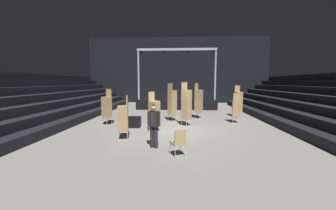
{
  "coord_description": "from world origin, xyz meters",
  "views": [
    {
      "loc": [
        0.33,
        -10.81,
        2.54
      ],
      "look_at": [
        -0.27,
        -0.58,
        1.4
      ],
      "focal_mm": 21.97,
      "sensor_mm": 36.0,
      "label": 1
    }
  ],
  "objects_px": {
    "chair_stack_mid_right": "(172,102)",
    "chair_stack_rear_right": "(107,107)",
    "chair_stack_rear_centre": "(186,104)",
    "equipment_road_case": "(133,122)",
    "chair_stack_front_left": "(123,117)",
    "chair_stack_rear_left": "(199,101)",
    "stage_riser": "(177,102)",
    "chair_stack_front_right": "(238,102)",
    "chair_stack_mid_left": "(154,112)",
    "loose_chair_near_man": "(179,141)",
    "man_with_tie": "(154,123)",
    "chair_stack_mid_centre": "(236,108)"
  },
  "relations": [
    {
      "from": "chair_stack_mid_right",
      "to": "chair_stack_rear_right",
      "type": "bearing_deg",
      "value": -112.39
    },
    {
      "from": "chair_stack_rear_centre",
      "to": "equipment_road_case",
      "type": "relative_size",
      "value": 2.84
    },
    {
      "from": "chair_stack_front_left",
      "to": "chair_stack_rear_left",
      "type": "height_order",
      "value": "chair_stack_rear_left"
    },
    {
      "from": "chair_stack_mid_right",
      "to": "chair_stack_rear_centre",
      "type": "relative_size",
      "value": 0.97
    },
    {
      "from": "chair_stack_rear_left",
      "to": "chair_stack_mid_right",
      "type": "bearing_deg",
      "value": -25.74
    },
    {
      "from": "chair_stack_rear_left",
      "to": "chair_stack_rear_centre",
      "type": "relative_size",
      "value": 0.97
    },
    {
      "from": "stage_riser",
      "to": "chair_stack_front_right",
      "type": "height_order",
      "value": "stage_riser"
    },
    {
      "from": "stage_riser",
      "to": "chair_stack_rear_centre",
      "type": "bearing_deg",
      "value": -85.15
    },
    {
      "from": "chair_stack_front_left",
      "to": "chair_stack_mid_right",
      "type": "height_order",
      "value": "chair_stack_mid_right"
    },
    {
      "from": "chair_stack_mid_left",
      "to": "chair_stack_rear_right",
      "type": "xyz_separation_m",
      "value": [
        -3.07,
        1.64,
        0.04
      ]
    },
    {
      "from": "stage_riser",
      "to": "chair_stack_front_left",
      "type": "distance_m",
      "value": 11.63
    },
    {
      "from": "chair_stack_rear_right",
      "to": "loose_chair_near_man",
      "type": "height_order",
      "value": "chair_stack_rear_right"
    },
    {
      "from": "chair_stack_front_left",
      "to": "chair_stack_rear_left",
      "type": "bearing_deg",
      "value": -44.56
    },
    {
      "from": "chair_stack_mid_right",
      "to": "equipment_road_case",
      "type": "distance_m",
      "value": 3.16
    },
    {
      "from": "chair_stack_front_right",
      "to": "chair_stack_rear_left",
      "type": "xyz_separation_m",
      "value": [
        -2.89,
        -0.52,
        0.08
      ]
    },
    {
      "from": "chair_stack_front_left",
      "to": "equipment_road_case",
      "type": "relative_size",
      "value": 2.18
    },
    {
      "from": "man_with_tie",
      "to": "chair_stack_front_right",
      "type": "relative_size",
      "value": 0.74
    },
    {
      "from": "man_with_tie",
      "to": "stage_riser",
      "type": "bearing_deg",
      "value": -68.39
    },
    {
      "from": "chair_stack_mid_right",
      "to": "chair_stack_mid_centre",
      "type": "bearing_deg",
      "value": 41.43
    },
    {
      "from": "chair_stack_rear_left",
      "to": "loose_chair_near_man",
      "type": "xyz_separation_m",
      "value": [
        -1.35,
        -7.6,
        -0.7
      ]
    },
    {
      "from": "man_with_tie",
      "to": "chair_stack_rear_centre",
      "type": "xyz_separation_m",
      "value": [
        1.38,
        4.2,
        0.31
      ]
    },
    {
      "from": "chair_stack_front_left",
      "to": "equipment_road_case",
      "type": "distance_m",
      "value": 2.54
    },
    {
      "from": "man_with_tie",
      "to": "loose_chair_near_man",
      "type": "relative_size",
      "value": 1.82
    },
    {
      "from": "chair_stack_front_right",
      "to": "chair_stack_mid_left",
      "type": "relative_size",
      "value": 1.12
    },
    {
      "from": "chair_stack_mid_left",
      "to": "chair_stack_mid_centre",
      "type": "bearing_deg",
      "value": 154.72
    },
    {
      "from": "man_with_tie",
      "to": "chair_stack_rear_left",
      "type": "xyz_separation_m",
      "value": [
        2.32,
        6.76,
        0.27
      ]
    },
    {
      "from": "chair_stack_rear_centre",
      "to": "chair_stack_front_right",
      "type": "bearing_deg",
      "value": 84.23
    },
    {
      "from": "chair_stack_front_right",
      "to": "chair_stack_mid_right",
      "type": "bearing_deg",
      "value": 1.72
    },
    {
      "from": "chair_stack_mid_right",
      "to": "chair_stack_mid_left",
      "type": "bearing_deg",
      "value": -57.28
    },
    {
      "from": "man_with_tie",
      "to": "chair_stack_mid_centre",
      "type": "bearing_deg",
      "value": -105.95
    },
    {
      "from": "chair_stack_mid_left",
      "to": "loose_chair_near_man",
      "type": "distance_m",
      "value": 3.72
    },
    {
      "from": "loose_chair_near_man",
      "to": "chair_stack_rear_centre",
      "type": "bearing_deg",
      "value": 58.57
    },
    {
      "from": "chair_stack_front_right",
      "to": "chair_stack_rear_right",
      "type": "xyz_separation_m",
      "value": [
        -8.58,
        -3.03,
        -0.08
      ]
    },
    {
      "from": "stage_riser",
      "to": "chair_stack_mid_centre",
      "type": "bearing_deg",
      "value": -62.22
    },
    {
      "from": "chair_stack_mid_left",
      "to": "chair_stack_front_left",
      "type": "bearing_deg",
      "value": -3.21
    },
    {
      "from": "chair_stack_front_left",
      "to": "chair_stack_front_right",
      "type": "height_order",
      "value": "chair_stack_front_right"
    },
    {
      "from": "chair_stack_mid_left",
      "to": "loose_chair_near_man",
      "type": "xyz_separation_m",
      "value": [
        1.27,
        -3.46,
        -0.49
      ]
    },
    {
      "from": "chair_stack_mid_left",
      "to": "chair_stack_mid_centre",
      "type": "xyz_separation_m",
      "value": [
        4.82,
        2.65,
        -0.08
      ]
    },
    {
      "from": "chair_stack_mid_centre",
      "to": "equipment_road_case",
      "type": "bearing_deg",
      "value": -156.65
    },
    {
      "from": "stage_riser",
      "to": "chair_stack_rear_right",
      "type": "height_order",
      "value": "stage_riser"
    },
    {
      "from": "chair_stack_front_right",
      "to": "chair_stack_rear_left",
      "type": "bearing_deg",
      "value": -6.77
    },
    {
      "from": "chair_stack_mid_left",
      "to": "equipment_road_case",
      "type": "relative_size",
      "value": 2.28
    },
    {
      "from": "chair_stack_rear_left",
      "to": "chair_stack_rear_right",
      "type": "height_order",
      "value": "chair_stack_rear_left"
    },
    {
      "from": "chair_stack_mid_left",
      "to": "chair_stack_rear_centre",
      "type": "distance_m",
      "value": 2.33
    },
    {
      "from": "chair_stack_mid_left",
      "to": "chair_stack_rear_right",
      "type": "relative_size",
      "value": 0.96
    },
    {
      "from": "man_with_tie",
      "to": "loose_chair_near_man",
      "type": "distance_m",
      "value": 1.35
    },
    {
      "from": "man_with_tie",
      "to": "chair_stack_mid_left",
      "type": "xyz_separation_m",
      "value": [
        -0.31,
        2.62,
        0.06
      ]
    },
    {
      "from": "stage_riser",
      "to": "loose_chair_near_man",
      "type": "xyz_separation_m",
      "value": [
        0.3,
        -13.39,
        -0.02
      ]
    },
    {
      "from": "man_with_tie",
      "to": "chair_stack_front_left",
      "type": "relative_size",
      "value": 0.87
    },
    {
      "from": "chair_stack_rear_right",
      "to": "man_with_tie",
      "type": "bearing_deg",
      "value": 156.1
    }
  ]
}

